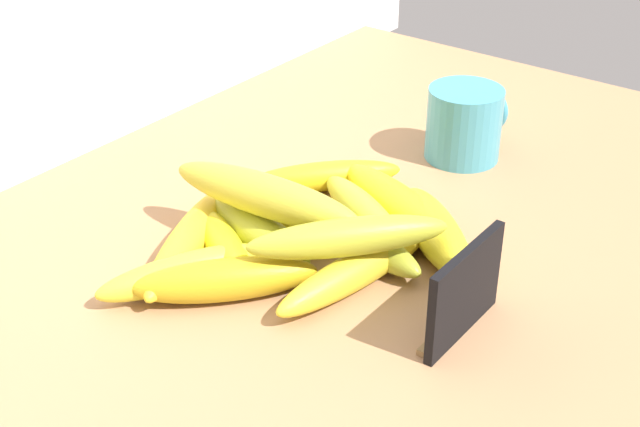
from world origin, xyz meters
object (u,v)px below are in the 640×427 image
at_px(coffee_mug, 465,123).
at_px(banana_4, 188,242).
at_px(banana_3, 364,212).
at_px(banana_2, 324,234).
at_px(banana_10, 435,231).
at_px(banana_6, 362,238).
at_px(banana_7, 325,176).
at_px(chalkboard_sign, 464,295).
at_px(banana_12, 265,195).
at_px(banana_0, 225,280).
at_px(banana_13, 348,237).
at_px(banana_5, 181,272).
at_px(banana_11, 224,246).
at_px(banana_9, 357,270).
at_px(banana_1, 258,232).
at_px(banana_8, 404,210).

relative_size(coffee_mug, banana_4, 0.51).
bearing_deg(banana_3, coffee_mug, -0.57).
xyz_separation_m(banana_2, banana_10, (0.06, -0.09, 0.00)).
height_order(banana_4, banana_6, same).
bearing_deg(banana_7, banana_6, -127.65).
relative_size(coffee_mug, banana_2, 0.61).
distance_m(banana_6, banana_10, 0.07).
distance_m(chalkboard_sign, banana_12, 0.22).
bearing_deg(banana_7, banana_4, 172.93).
xyz_separation_m(banana_0, banana_13, (0.08, -0.07, 0.03)).
bearing_deg(banana_5, banana_11, -1.48).
distance_m(banana_5, banana_12, 0.11).
distance_m(banana_3, banana_11, 0.15).
bearing_deg(coffee_mug, chalkboard_sign, -150.92).
xyz_separation_m(banana_7, banana_9, (-0.13, -0.13, 0.00)).
bearing_deg(banana_7, banana_1, -171.04).
height_order(coffee_mug, banana_10, coffee_mug).
distance_m(banana_3, banana_4, 0.18).
bearing_deg(banana_3, banana_5, 159.61).
xyz_separation_m(coffee_mug, banana_4, (-0.35, 0.10, -0.02)).
distance_m(banana_8, banana_9, 0.11).
bearing_deg(banana_10, banana_12, 126.64).
bearing_deg(banana_8, banana_2, 152.95).
distance_m(banana_2, banana_3, 0.06).
bearing_deg(banana_1, chalkboard_sign, -88.52).
xyz_separation_m(banana_4, banana_9, (0.06, -0.16, -0.00)).
distance_m(banana_0, banana_4, 0.08).
distance_m(banana_0, banana_10, 0.21).
bearing_deg(banana_5, banana_12, -11.82).
height_order(coffee_mug, banana_4, coffee_mug).
height_order(chalkboard_sign, banana_11, chalkboard_sign).
height_order(coffee_mug, banana_6, coffee_mug).
distance_m(banana_0, banana_11, 0.06).
bearing_deg(banana_2, banana_7, 36.56).
relative_size(banana_1, banana_3, 1.00).
bearing_deg(banana_3, banana_8, -57.50).
xyz_separation_m(banana_9, banana_12, (-0.00, 0.11, 0.04)).
bearing_deg(banana_1, banana_12, -51.39).
relative_size(banana_0, banana_1, 1.08).
bearing_deg(banana_10, chalkboard_sign, -139.03).
bearing_deg(banana_5, chalkboard_sign, -67.70).
relative_size(chalkboard_sign, banana_0, 0.66).
bearing_deg(banana_2, banana_0, 170.27).
distance_m(banana_3, banana_7, 0.09).
xyz_separation_m(banana_3, banana_8, (0.02, -0.03, 0.00)).
relative_size(banana_10, banana_12, 0.77).
height_order(banana_8, banana_12, banana_12).
distance_m(coffee_mug, banana_4, 0.36).
height_order(banana_7, banana_10, banana_10).
relative_size(banana_0, banana_4, 0.84).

